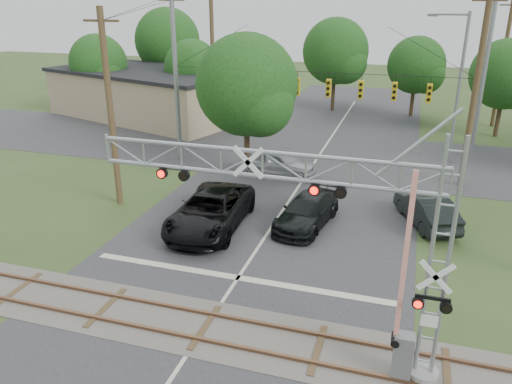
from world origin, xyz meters
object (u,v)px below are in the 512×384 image
(commercial_building, at_px, (149,93))
(streetlight, at_px, (457,81))
(car_dark, at_px, (307,211))
(sedan_silver, at_px, (278,163))
(crossing_gantry, at_px, (326,226))
(traffic_signal_span, at_px, (326,85))
(pickup_black, at_px, (211,211))

(commercial_building, distance_m, streetlight, 27.98)
(car_dark, xyz_separation_m, sedan_silver, (-3.43, 6.99, 0.09))
(crossing_gantry, bearing_deg, traffic_signal_span, 99.98)
(crossing_gantry, xyz_separation_m, pickup_black, (-7.00, 8.07, -3.75))
(crossing_gantry, relative_size, car_dark, 2.05)
(pickup_black, xyz_separation_m, commercial_building, (-15.28, 21.80, 1.31))
(crossing_gantry, distance_m, pickup_black, 11.32)
(car_dark, bearing_deg, traffic_signal_span, 103.97)
(pickup_black, xyz_separation_m, sedan_silver, (1.10, 8.73, -0.08))
(crossing_gantry, height_order, streetlight, streetlight)
(car_dark, bearing_deg, crossing_gantry, -67.01)
(pickup_black, xyz_separation_m, car_dark, (4.53, 1.75, -0.17))
(pickup_black, distance_m, car_dark, 4.86)
(crossing_gantry, height_order, commercial_building, crossing_gantry)
(pickup_black, height_order, streetlight, streetlight)
(crossing_gantry, xyz_separation_m, streetlight, (4.71, 23.29, 0.94))
(pickup_black, relative_size, streetlight, 0.67)
(pickup_black, height_order, commercial_building, commercial_building)
(sedan_silver, bearing_deg, pickup_black, 175.72)
(pickup_black, relative_size, car_dark, 1.28)
(crossing_gantry, distance_m, traffic_signal_span, 18.68)
(streetlight, bearing_deg, traffic_signal_span, -148.19)
(sedan_silver, distance_m, commercial_building, 21.00)
(streetlight, bearing_deg, commercial_building, 166.31)
(traffic_signal_span, distance_m, streetlight, 9.35)
(crossing_gantry, relative_size, commercial_building, 0.51)
(traffic_signal_span, xyz_separation_m, streetlight, (7.94, 4.93, -0.09))
(traffic_signal_span, distance_m, commercial_building, 22.52)
(sedan_silver, bearing_deg, car_dark, -150.95)
(crossing_gantry, bearing_deg, streetlight, 78.57)
(traffic_signal_span, xyz_separation_m, pickup_black, (-3.77, -10.29, -4.77))
(crossing_gantry, xyz_separation_m, car_dark, (-2.47, 9.82, -3.92))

